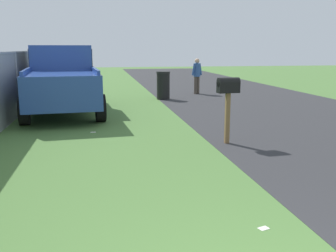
# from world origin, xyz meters

# --- Properties ---
(mailbox) EXTENTS (0.24, 0.47, 1.41)m
(mailbox) POSITION_xyz_m (5.56, -1.38, 1.12)
(mailbox) COLOR brown
(mailbox) RESTS_ON ground
(pickup_truck) EXTENTS (5.73, 2.61, 2.09)m
(pickup_truck) POSITION_xyz_m (10.51, 2.42, 1.11)
(pickup_truck) COLOR #284793
(pickup_truck) RESTS_ON ground
(trash_bin) EXTENTS (0.54, 0.54, 1.10)m
(trash_bin) POSITION_xyz_m (12.93, -1.23, 0.56)
(trash_bin) COLOR black
(trash_bin) RESTS_ON ground
(pedestrian) EXTENTS (0.30, 0.52, 1.56)m
(pedestrian) POSITION_xyz_m (14.47, -3.00, 0.90)
(pedestrian) COLOR #4C4238
(pedestrian) RESTS_ON ground
(fence_section) EXTENTS (18.79, 0.07, 1.91)m
(fence_section) POSITION_xyz_m (8.56, 3.67, 1.03)
(fence_section) COLOR #9EA3A8
(fence_section) RESTS_ON ground
(litter_wrapper_far_scatter) EXTENTS (0.12, 0.14, 0.01)m
(litter_wrapper_far_scatter) POSITION_xyz_m (1.69, -0.51, 0.00)
(litter_wrapper_far_scatter) COLOR silver
(litter_wrapper_far_scatter) RESTS_ON ground
(litter_wrapper_near_hydrant) EXTENTS (0.10, 0.13, 0.01)m
(litter_wrapper_near_hydrant) POSITION_xyz_m (7.17, 1.46, 0.00)
(litter_wrapper_near_hydrant) COLOR silver
(litter_wrapper_near_hydrant) RESTS_ON ground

